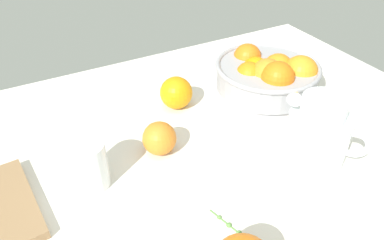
# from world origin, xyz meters

# --- Properties ---
(ground_plane) EXTENTS (1.19, 0.86, 0.03)m
(ground_plane) POSITION_xyz_m (0.00, 0.00, -0.01)
(ground_plane) COLOR silver
(fruit_bowl) EXTENTS (0.26, 0.26, 0.11)m
(fruit_bowl) POSITION_xyz_m (0.25, 0.10, 0.05)
(fruit_bowl) COLOR #99999E
(fruit_bowl) RESTS_ON ground_plane
(juice_pitcher) EXTENTS (0.12, 0.14, 0.15)m
(juice_pitcher) POSITION_xyz_m (0.16, -0.15, 0.06)
(juice_pitcher) COLOR white
(juice_pitcher) RESTS_ON ground_plane
(juice_glass) EXTENTS (0.07, 0.07, 0.09)m
(juice_glass) POSITION_xyz_m (-0.23, 0.00, 0.04)
(juice_glass) COLOR white
(juice_glass) RESTS_ON ground_plane
(loose_orange_0) EXTENTS (0.08, 0.08, 0.08)m
(loose_orange_0) POSITION_xyz_m (0.02, 0.15, 0.04)
(loose_orange_0) COLOR orange
(loose_orange_0) RESTS_ON ground_plane
(loose_orange_1) EXTENTS (0.07, 0.07, 0.07)m
(loose_orange_1) POSITION_xyz_m (-0.09, 0.02, 0.03)
(loose_orange_1) COLOR orange
(loose_orange_1) RESTS_ON ground_plane
(herb_sprig_1) EXTENTS (0.02, 0.08, 0.01)m
(herb_sprig_1) POSITION_xyz_m (-0.06, -0.20, 0.00)
(herb_sprig_1) COLOR #56873F
(herb_sprig_1) RESTS_ON ground_plane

